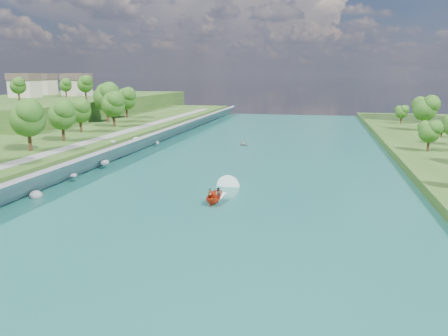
# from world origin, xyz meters

# --- Properties ---
(ground) EXTENTS (260.00, 260.00, 0.00)m
(ground) POSITION_xyz_m (0.00, 0.00, 0.00)
(ground) COLOR #2D5119
(ground) RESTS_ON ground
(river_water) EXTENTS (55.00, 240.00, 0.10)m
(river_water) POSITION_xyz_m (0.00, 20.00, 0.05)
(river_water) COLOR #16574A
(river_water) RESTS_ON ground
(ridge_west) EXTENTS (60.00, 120.00, 9.00)m
(ridge_west) POSITION_xyz_m (-82.50, 95.00, 4.50)
(ridge_west) COLOR #2D5119
(ridge_west) RESTS_ON ground
(riprap_bank) EXTENTS (4.60, 236.00, 4.14)m
(riprap_bank) POSITION_xyz_m (-25.84, 18.62, 1.79)
(riprap_bank) COLOR slate
(riprap_bank) RESTS_ON ground
(riverside_path) EXTENTS (3.00, 200.00, 0.10)m
(riverside_path) POSITION_xyz_m (-32.50, 20.00, 3.55)
(riverside_path) COLOR gray
(riverside_path) RESTS_ON berm_west
(ridge_houses) EXTENTS (29.50, 29.50, 8.40)m
(ridge_houses) POSITION_xyz_m (-88.67, 100.00, 13.31)
(ridge_houses) COLOR beige
(ridge_houses) RESTS_ON ridge_west
(trees_ridge) EXTENTS (22.64, 43.79, 9.02)m
(trees_ridge) POSITION_xyz_m (-73.64, 87.06, 13.22)
(trees_ridge) COLOR #255215
(trees_ridge) RESTS_ON ridge_west
(motorboat) EXTENTS (3.60, 18.96, 2.07)m
(motorboat) POSITION_xyz_m (-0.41, 5.43, 0.81)
(motorboat) COLOR #B82D0E
(motorboat) RESTS_ON river_water
(raft) EXTENTS (3.33, 3.32, 1.47)m
(raft) POSITION_xyz_m (-5.05, 52.79, 0.43)
(raft) COLOR gray
(raft) RESTS_ON river_water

